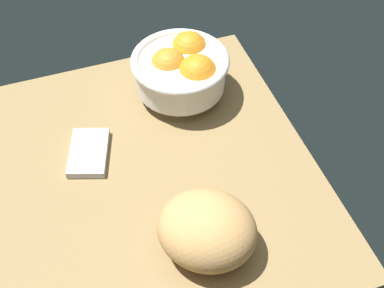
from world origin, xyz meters
The scene contains 4 objects.
ground_plane centered at (0.00, 0.00, -1.50)cm, with size 66.35×60.02×3.00cm, color olive.
fruit_bowl centered at (18.65, -12.36, 6.57)cm, with size 19.69×19.69×11.44cm.
bread_loaf centered at (-17.60, -4.38, 5.32)cm, with size 16.08×14.37×10.65cm, color tan.
napkin_folded centered at (8.27, 9.75, 0.75)cm, with size 11.22×6.93×1.50cm, color silver.
Camera 1 is at (-60.73, 13.14, 79.71)cm, focal length 51.31 mm.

